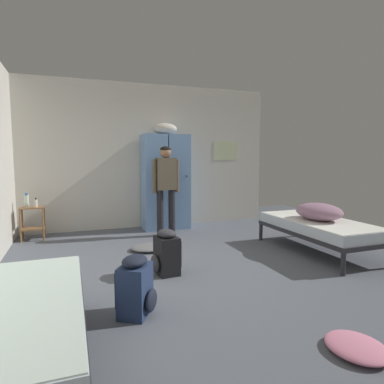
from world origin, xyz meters
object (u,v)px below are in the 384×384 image
(shelf_unit, at_px, (33,220))
(backpack_navy, at_px, (136,287))
(bed_left_front, at_px, (12,318))
(person_traveler, at_px, (166,182))
(locker_bank, at_px, (165,180))
(bedding_heap, at_px, (319,212))
(water_bottle, at_px, (26,201))
(lotion_bottle, at_px, (36,203))
(backpack_black, at_px, (166,253))
(clothes_pile_pink, at_px, (357,347))
(clothes_pile_grey, at_px, (150,247))
(bed_right, at_px, (319,227))

(shelf_unit, bearing_deg, backpack_navy, -70.91)
(shelf_unit, bearing_deg, bed_left_front, -86.31)
(shelf_unit, xyz_separation_m, person_traveler, (2.24, -0.48, 0.62))
(locker_bank, distance_m, bedding_heap, 2.97)
(bed_left_front, height_order, water_bottle, water_bottle)
(bed_left_front, xyz_separation_m, water_bottle, (-0.33, 3.90, 0.30))
(water_bottle, bearing_deg, backpack_navy, -69.80)
(water_bottle, xyz_separation_m, lotion_bottle, (0.15, -0.06, -0.04))
(bed_left_front, bearing_deg, person_traveler, 59.72)
(backpack_black, height_order, clothes_pile_pink, backpack_black)
(clothes_pile_grey, bearing_deg, bed_right, -22.34)
(bed_right, bearing_deg, clothes_pile_pink, -124.91)
(lotion_bottle, bearing_deg, locker_bank, 4.28)
(clothes_pile_grey, bearing_deg, water_bottle, 143.66)
(bed_right, distance_m, water_bottle, 4.77)
(locker_bank, relative_size, backpack_navy, 3.76)
(bed_left_front, height_order, bedding_heap, bedding_heap)
(lotion_bottle, bearing_deg, person_traveler, -11.48)
(bed_left_front, height_order, bed_right, same)
(backpack_black, bearing_deg, clothes_pile_grey, 87.81)
(backpack_navy, bearing_deg, clothes_pile_pink, -38.84)
(bed_right, bearing_deg, water_bottle, 151.08)
(locker_bank, height_order, lotion_bottle, locker_bank)
(bed_left_front, relative_size, clothes_pile_grey, 3.34)
(backpack_black, bearing_deg, bed_right, 3.01)
(bed_right, xyz_separation_m, clothes_pile_pink, (-1.53, -2.19, -0.34))
(water_bottle, bearing_deg, locker_bank, 2.63)
(person_traveler, height_order, backpack_black, person_traveler)
(bedding_heap, bearing_deg, lotion_bottle, 150.80)
(person_traveler, bearing_deg, shelf_unit, 167.88)
(locker_bank, bearing_deg, clothes_pile_pink, -87.97)
(bed_left_front, xyz_separation_m, clothes_pile_grey, (1.49, 2.56, -0.34))
(locker_bank, distance_m, clothes_pile_pink, 4.70)
(shelf_unit, distance_m, bed_right, 4.68)
(person_traveler, relative_size, backpack_navy, 2.92)
(shelf_unit, relative_size, clothes_pile_grey, 1.00)
(bed_right, height_order, backpack_black, backpack_black)
(water_bottle, bearing_deg, shelf_unit, -14.04)
(bed_right, relative_size, lotion_bottle, 12.12)
(bed_left_front, xyz_separation_m, lotion_bottle, (-0.18, 3.84, 0.26))
(person_traveler, height_order, clothes_pile_grey, person_traveler)
(backpack_black, relative_size, clothes_pile_grey, 0.97)
(bedding_heap, xyz_separation_m, clothes_pile_grey, (-2.34, 0.96, -0.57))
(shelf_unit, distance_m, backpack_navy, 3.54)
(water_bottle, distance_m, backpack_navy, 3.61)
(bedding_heap, bearing_deg, clothes_pile_grey, 157.63)
(shelf_unit, bearing_deg, clothes_pile_grey, -37.16)
(person_traveler, distance_m, clothes_pile_grey, 1.34)
(bedding_heap, relative_size, clothes_pile_pink, 1.58)
(shelf_unit, distance_m, clothes_pile_grey, 2.20)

